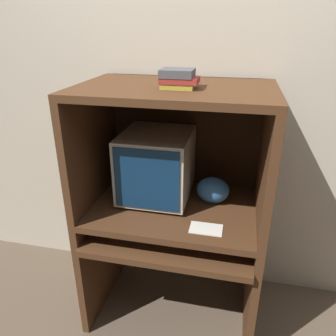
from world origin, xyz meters
TOP-DOWN VIEW (x-y plane):
  - wall_back at (0.00, 0.72)m, footprint 6.00×0.06m
  - desk_base at (0.00, 0.29)m, footprint 0.99×0.68m
  - desk_monitor_shelf at (0.00, 0.33)m, footprint 0.99×0.66m
  - hutch_upper at (0.00, 0.36)m, footprint 0.99×0.66m
  - crt_monitor at (-0.12, 0.41)m, footprint 0.39×0.43m
  - keyboard at (-0.12, 0.19)m, footprint 0.39×0.15m
  - mouse at (0.13, 0.19)m, footprint 0.06×0.04m
  - snack_bag at (0.21, 0.42)m, footprint 0.19×0.14m
  - book_stack at (0.03, 0.27)m, footprint 0.18×0.13m
  - paper_card at (0.20, 0.13)m, footprint 0.16×0.11m

SIDE VIEW (x-z plane):
  - desk_base at x=0.00m, z-range 0.09..0.73m
  - keyboard at x=-0.12m, z-range 0.63..0.66m
  - mouse at x=0.13m, z-range 0.63..0.66m
  - desk_monitor_shelf at x=0.00m, z-range 0.67..0.80m
  - paper_card at x=0.20m, z-range 0.76..0.77m
  - snack_bag at x=0.21m, z-range 0.76..0.92m
  - crt_monitor at x=-0.12m, z-range 0.77..1.16m
  - hutch_upper at x=0.00m, z-range 0.87..1.54m
  - wall_back at x=0.00m, z-range 0.00..2.60m
  - book_stack at x=0.03m, z-range 1.44..1.52m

